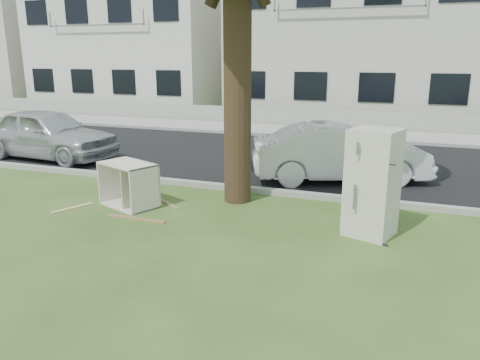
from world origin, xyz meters
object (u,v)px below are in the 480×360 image
(fridge, at_px, (372,183))
(car_left, at_px, (47,134))
(car_center, at_px, (340,153))
(cabinet, at_px, (129,184))

(fridge, relative_size, car_left, 0.42)
(fridge, xyz_separation_m, car_center, (-0.98, 3.31, -0.21))
(cabinet, xyz_separation_m, car_left, (-4.63, 3.01, 0.28))
(cabinet, height_order, car_center, car_center)
(fridge, height_order, cabinet, fridge)
(cabinet, relative_size, car_center, 0.27)
(cabinet, relative_size, car_left, 0.26)
(cabinet, distance_m, car_left, 5.53)
(fridge, relative_size, car_center, 0.43)
(car_center, bearing_deg, fridge, 175.75)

